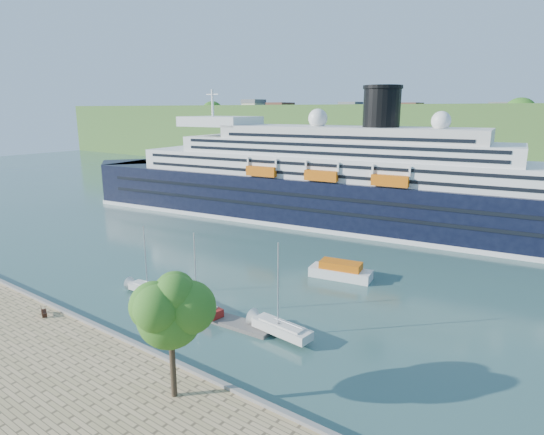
{
  "coord_description": "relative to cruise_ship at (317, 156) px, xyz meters",
  "views": [
    {
      "loc": [
        37.39,
        -23.81,
        22.46
      ],
      "look_at": [
        -1.63,
        30.0,
        6.55
      ],
      "focal_mm": 30.0,
      "sensor_mm": 36.0,
      "label": 1
    }
  ],
  "objects": [
    {
      "name": "quay_coping",
      "position": [
        8.7,
        -55.25,
        -12.21
      ],
      "size": [
        220.0,
        0.5,
        0.3
      ],
      "primitive_type": "cube",
      "color": "slate",
      "rests_on": "promenade"
    },
    {
      "name": "tender_launch",
      "position": [
        19.4,
        -26.14,
        -12.2
      ],
      "size": [
        8.81,
        4.34,
        2.33
      ],
      "primitive_type": null,
      "rotation": [
        0.0,
        0.0,
        0.18
      ],
      "color": "#CF5E0C",
      "rests_on": "ground"
    },
    {
      "name": "sailboat_white_near",
      "position": [
        3.09,
        -45.2,
        -9.17
      ],
      "size": [
        6.65,
        2.53,
        8.38
      ],
      "primitive_type": null,
      "rotation": [
        0.0,
        0.0,
        0.11
      ],
      "color": "silver",
      "rests_on": "ground"
    },
    {
      "name": "sailboat_white_far",
      "position": [
        22.38,
        -44.49,
        -8.65
      ],
      "size": [
        7.45,
        2.69,
        9.43
      ],
      "primitive_type": null,
      "rotation": [
        0.0,
        0.0,
        -0.09
      ],
      "color": "silver",
      "rests_on": "ground"
    },
    {
      "name": "sailboat_red",
      "position": [
        11.95,
        -45.59,
        -8.86
      ],
      "size": [
        7.16,
        2.89,
        8.99
      ],
      "primitive_type": null,
      "rotation": [
        0.0,
        0.0,
        -0.14
      ],
      "color": "maroon",
      "rests_on": "ground"
    },
    {
      "name": "ground",
      "position": [
        8.7,
        -55.05,
        -13.36
      ],
      "size": [
        400.0,
        400.0,
        0.0
      ],
      "primitive_type": "plane",
      "color": "#315754",
      "rests_on": "ground"
    },
    {
      "name": "promenade_tree",
      "position": [
        21.94,
        -58.35,
        -6.93
      ],
      "size": [
        6.56,
        6.56,
        10.86
      ],
      "primitive_type": null,
      "color": "#2E6C1C",
      "rests_on": "promenade"
    },
    {
      "name": "cruise_ship",
      "position": [
        0.0,
        0.0,
        0.0
      ],
      "size": [
        120.23,
        32.94,
        26.72
      ],
      "primitive_type": null,
      "rotation": [
        0.0,
        0.0,
        0.13
      ],
      "color": "black",
      "rests_on": "ground"
    },
    {
      "name": "far_hillside",
      "position": [
        8.7,
        89.95,
        -1.36
      ],
      "size": [
        400.0,
        50.0,
        24.0
      ],
      "primitive_type": "cube",
      "color": "#375823",
      "rests_on": "ground"
    },
    {
      "name": "floating_pontoon",
      "position": [
        11.72,
        -45.46,
        -13.15
      ],
      "size": [
        19.03,
        3.47,
        0.42
      ],
      "primitive_type": null,
      "rotation": [
        0.0,
        0.0,
        0.06
      ],
      "color": "#69635D",
      "rests_on": "ground"
    },
    {
      "name": "park_bench",
      "position": [
        0.15,
        -56.95,
        -11.88
      ],
      "size": [
        1.62,
        1.19,
        0.96
      ],
      "primitive_type": null,
      "rotation": [
        0.0,
        0.0,
        -0.44
      ],
      "color": "#442013",
      "rests_on": "promenade"
    }
  ]
}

